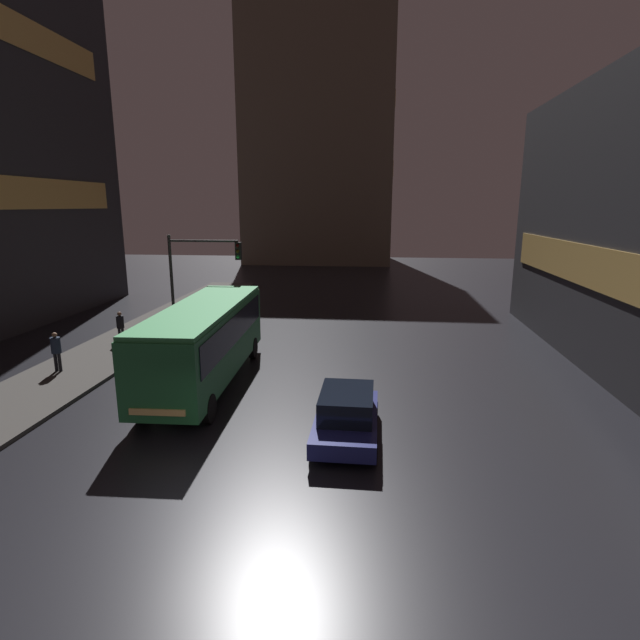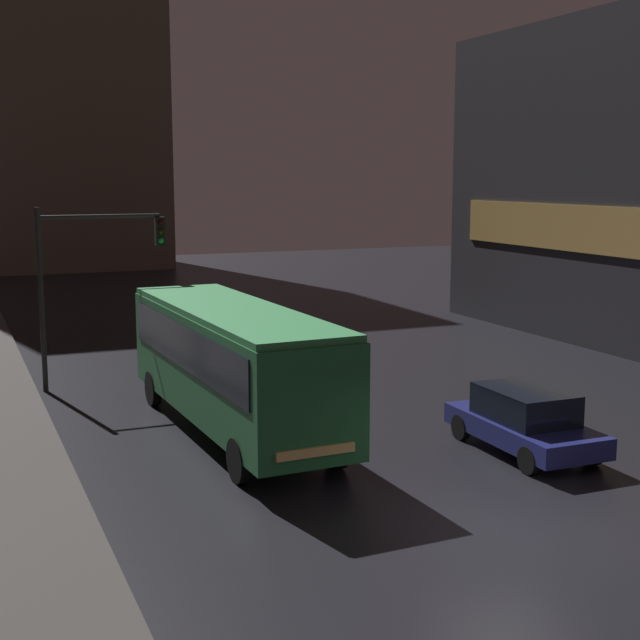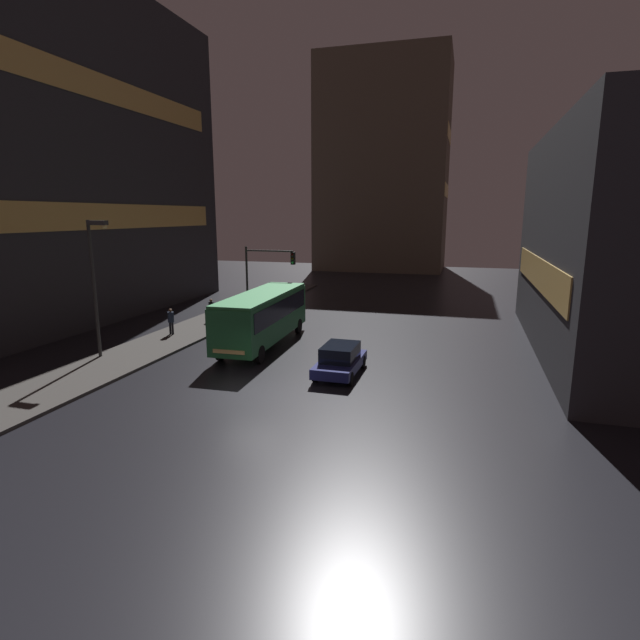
# 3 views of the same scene
# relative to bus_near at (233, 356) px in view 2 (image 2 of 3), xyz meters

# --- Properties ---
(ground_plane) EXTENTS (120.00, 120.00, 0.00)m
(ground_plane) POSITION_rel_bus_near_xyz_m (2.75, -8.14, -2.02)
(ground_plane) COLOR black
(building_far_backdrop) EXTENTS (18.07, 12.00, 29.29)m
(building_far_backdrop) POSITION_rel_bus_near_xyz_m (-0.43, 46.63, 12.63)
(building_far_backdrop) COLOR brown
(building_far_backdrop) RESTS_ON ground
(bus_near) EXTENTS (2.91, 10.21, 3.27)m
(bus_near) POSITION_rel_bus_near_xyz_m (0.00, 0.00, 0.00)
(bus_near) COLOR #236B38
(bus_near) RESTS_ON ground
(car_taxi) EXTENTS (1.97, 4.28, 1.54)m
(car_taxi) POSITION_rel_bus_near_xyz_m (5.93, -4.24, -1.23)
(car_taxi) COLOR navy
(car_taxi) RESTS_ON ground
(traffic_light_main) EXTENTS (3.91, 0.35, 5.63)m
(traffic_light_main) POSITION_rel_bus_near_xyz_m (-2.54, 6.52, 1.87)
(traffic_light_main) COLOR #2D2D2D
(traffic_light_main) RESTS_ON ground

